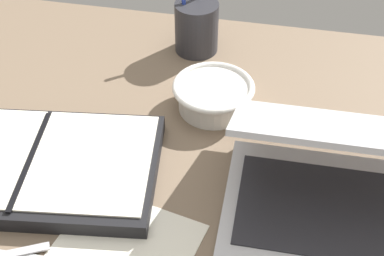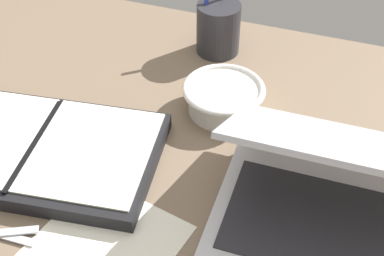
{
  "view_description": "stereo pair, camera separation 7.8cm",
  "coord_description": "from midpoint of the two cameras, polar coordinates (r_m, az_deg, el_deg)",
  "views": [
    {
      "loc": [
        9.77,
        -49.95,
        61.78
      ],
      "look_at": [
        -1.94,
        7.08,
        9.0
      ],
      "focal_mm": 50.0,
      "sensor_mm": 36.0,
      "label": 1
    },
    {
      "loc": [
        17.33,
        -47.85,
        61.78
      ],
      "look_at": [
        -1.94,
        7.08,
        9.0
      ],
      "focal_mm": 50.0,
      "sensor_mm": 36.0,
      "label": 2
    }
  ],
  "objects": [
    {
      "name": "laptop",
      "position": [
        0.75,
        18.14,
        -7.51
      ],
      "size": [
        32.43,
        27.84,
        17.75
      ],
      "rotation": [
        0.0,
        0.0,
        0.02
      ],
      "color": "#B7B7BC",
      "rests_on": "desk_top"
    },
    {
      "name": "desk_top",
      "position": [
        0.79,
        2.48,
        -8.0
      ],
      "size": [
        140.0,
        100.0,
        2.0
      ],
      "primitive_type": "cube",
      "color": "#75604C",
      "rests_on": "ground"
    },
    {
      "name": "pen_cup",
      "position": [
        1.05,
        4.99,
        10.52
      ],
      "size": [
        8.41,
        8.41,
        14.96
      ],
      "color": "#28282D",
      "rests_on": "desk_top"
    },
    {
      "name": "planner",
      "position": [
        0.86,
        -13.62,
        -2.22
      ],
      "size": [
        40.46,
        27.42,
        3.08
      ],
      "rotation": [
        0.0,
        0.0,
        0.13
      ],
      "color": "black",
      "rests_on": "desk_top"
    },
    {
      "name": "bowl",
      "position": [
        0.91,
        5.85,
        3.2
      ],
      "size": [
        14.01,
        14.01,
        5.11
      ],
      "color": "silver",
      "rests_on": "desk_top"
    }
  ]
}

